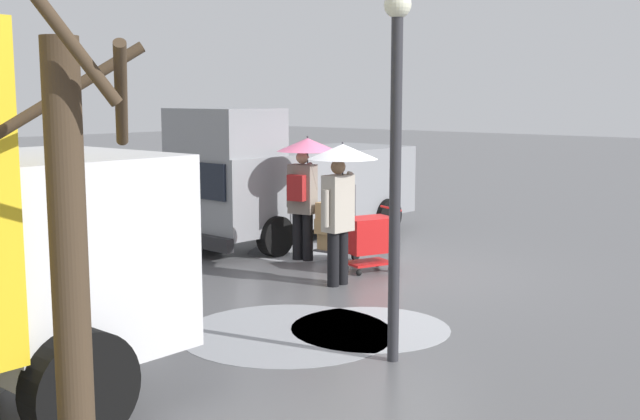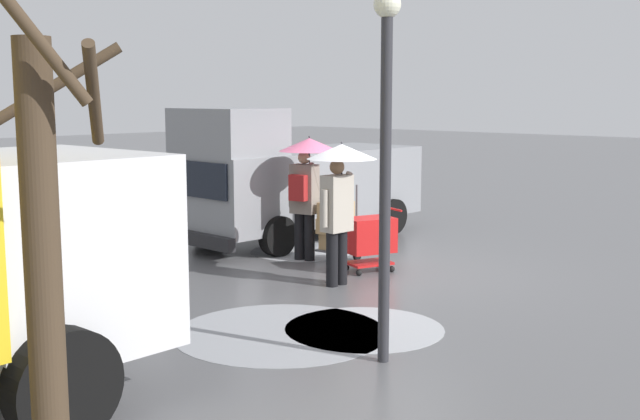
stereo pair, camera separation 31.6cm
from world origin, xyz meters
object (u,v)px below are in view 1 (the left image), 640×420
at_px(street_lamp, 396,139).
at_px(cargo_van_parked_right, 289,180).
at_px(shopping_cart_vendor, 369,237).
at_px(hand_dolly_boxes, 335,226).
at_px(pedestrian_pink_side, 305,170).
at_px(pedestrian_black_side, 341,180).
at_px(bare_tree_near, 72,266).

bearing_deg(street_lamp, cargo_van_parked_right, -37.70).
xyz_separation_m(shopping_cart_vendor, hand_dolly_boxes, (0.90, -0.21, 0.05)).
height_order(pedestrian_pink_side, pedestrian_black_side, same).
xyz_separation_m(pedestrian_pink_side, pedestrian_black_side, (-1.57, 0.93, 0.01)).
height_order(hand_dolly_boxes, bare_tree_near, bare_tree_near).
bearing_deg(pedestrian_pink_side, hand_dolly_boxes, -147.32).
relative_size(shopping_cart_vendor, street_lamp, 0.26).
bearing_deg(pedestrian_pink_side, pedestrian_black_side, 149.30).
distance_m(bare_tree_near, street_lamp, 4.01).
height_order(cargo_van_parked_right, street_lamp, street_lamp).
distance_m(pedestrian_pink_side, bare_tree_near, 8.47).
height_order(shopping_cart_vendor, hand_dolly_boxes, hand_dolly_boxes).
height_order(cargo_van_parked_right, pedestrian_black_side, cargo_van_parked_right).
bearing_deg(shopping_cart_vendor, bare_tree_near, 113.86).
distance_m(pedestrian_pink_side, street_lamp, 5.37).
bearing_deg(cargo_van_parked_right, pedestrian_black_side, 145.01).
relative_size(cargo_van_parked_right, hand_dolly_boxes, 4.08).
bearing_deg(shopping_cart_vendor, pedestrian_pink_side, 2.84).
xyz_separation_m(pedestrian_pink_side, bare_tree_near, (-4.53, 7.16, 0.15)).
relative_size(pedestrian_pink_side, street_lamp, 0.56).
bearing_deg(hand_dolly_boxes, shopping_cart_vendor, 166.89).
relative_size(hand_dolly_boxes, pedestrian_black_side, 0.61).
relative_size(shopping_cart_vendor, pedestrian_black_side, 0.47).
height_order(cargo_van_parked_right, pedestrian_pink_side, cargo_van_parked_right).
relative_size(cargo_van_parked_right, street_lamp, 1.39).
relative_size(cargo_van_parked_right, pedestrian_pink_side, 2.50).
relative_size(hand_dolly_boxes, street_lamp, 0.34).
bearing_deg(shopping_cart_vendor, street_lamp, 131.40).
bearing_deg(cargo_van_parked_right, shopping_cart_vendor, 157.36).
height_order(cargo_van_parked_right, hand_dolly_boxes, cargo_van_parked_right).
height_order(pedestrian_pink_side, bare_tree_near, bare_tree_near).
xyz_separation_m(cargo_van_parked_right, street_lamp, (-5.83, 4.51, 1.19)).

